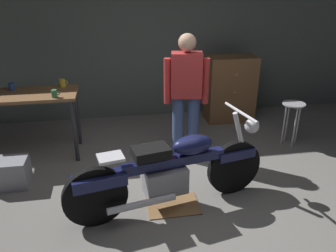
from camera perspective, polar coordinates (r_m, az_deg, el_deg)
ground_plane at (r=3.77m, az=2.47°, el=-13.33°), size 12.00×12.00×0.00m
back_wall at (r=5.82m, az=-3.20°, el=16.53°), size 8.00×0.12×3.10m
workbench at (r=4.80m, az=-22.67°, el=3.82°), size 1.30×0.64×0.90m
motorcycle at (r=3.52m, az=0.58°, el=-7.46°), size 2.16×0.77×1.00m
person_standing at (r=4.33m, az=3.08°, el=5.57°), size 0.56×0.28×1.67m
shop_stool at (r=5.18m, az=20.26°, el=2.15°), size 0.32×0.32×0.64m
wooden_dresser at (r=5.85m, az=10.43°, el=6.18°), size 0.80×0.47×1.10m
drip_tray at (r=3.77m, az=0.85°, el=-13.22°), size 0.56×0.40×0.01m
storage_bin at (r=4.42m, az=-25.22°, el=-7.18°), size 0.44×0.32×0.34m
mug_yellow_tall at (r=4.87m, az=-17.33°, el=6.93°), size 0.11×0.08×0.11m
mug_blue_enamel at (r=4.97m, az=-24.85°, el=6.05°), size 0.10×0.07×0.10m
mug_green_speckled at (r=4.46m, az=-18.58°, el=5.20°), size 0.11×0.07×0.10m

